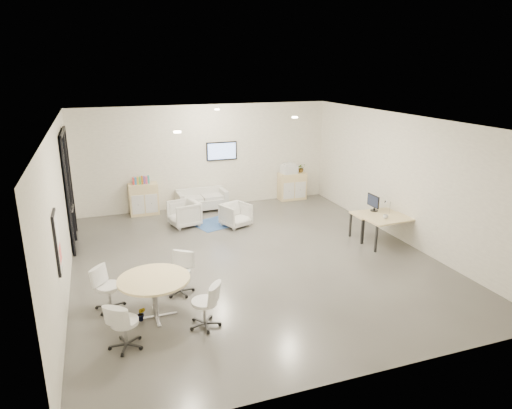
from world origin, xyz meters
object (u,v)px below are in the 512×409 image
object	(u,v)px
sideboard_left	(144,199)
sideboard_right	(292,186)
desk_rear	(377,215)
armchair_left	(184,213)
round_table	(154,282)
desk_front	(392,220)
armchair_right	(236,214)
loveseat	(202,200)

from	to	relation	value
sideboard_left	sideboard_right	size ratio (longest dim) A/B	1.05
sideboard_left	desk_rear	xyz separation A→B (m)	(5.51, -4.00, 0.14)
armchair_left	desk_rear	xyz separation A→B (m)	(4.57, -2.57, 0.22)
round_table	armchair_left	bearing A→B (deg)	73.13
desk_front	round_table	size ratio (longest dim) A/B	1.12
armchair_right	round_table	xyz separation A→B (m)	(-2.78, -4.17, 0.33)
sideboard_right	desk_front	world-z (taller)	sideboard_right
sideboard_right	desk_rear	world-z (taller)	sideboard_right
desk_rear	desk_front	bearing A→B (deg)	-82.25
sideboard_right	armchair_right	xyz separation A→B (m)	(-2.57, -1.94, -0.09)
sideboard_left	sideboard_right	xyz separation A→B (m)	(4.87, 0.00, -0.02)
armchair_right	desk_front	distance (m)	4.20
sideboard_left	armchair_right	xyz separation A→B (m)	(2.30, -1.94, -0.12)
sideboard_right	desk_rear	bearing A→B (deg)	-80.94
desk_front	desk_rear	bearing A→B (deg)	91.88
sideboard_right	armchair_left	world-z (taller)	sideboard_right
loveseat	armchair_left	xyz separation A→B (m)	(-0.80, -1.30, 0.08)
loveseat	round_table	xyz separation A→B (m)	(-2.21, -5.97, 0.38)
sideboard_left	round_table	bearing A→B (deg)	-94.47
armchair_left	desk_rear	world-z (taller)	armchair_left
sideboard_right	desk_front	xyz separation A→B (m)	(0.70, -4.56, 0.19)
desk_front	armchair_right	bearing A→B (deg)	136.83
sideboard_left	desk_front	xyz separation A→B (m)	(5.57, -4.56, 0.17)
armchair_left	armchair_right	world-z (taller)	armchair_left
sideboard_left	armchair_right	size ratio (longest dim) A/B	1.33
loveseat	desk_rear	bearing A→B (deg)	-48.38
loveseat	armchair_left	bearing A→B (deg)	-124.25
round_table	loveseat	bearing A→B (deg)	69.66
armchair_right	round_table	size ratio (longest dim) A/B	0.56
sideboard_right	armchair_right	size ratio (longest dim) A/B	1.27
desk_rear	round_table	size ratio (longest dim) A/B	1.04
desk_front	loveseat	bearing A→B (deg)	126.49
armchair_left	round_table	bearing A→B (deg)	-29.38
sideboard_left	round_table	world-z (taller)	sideboard_left
sideboard_right	armchair_right	bearing A→B (deg)	-142.97
loveseat	desk_front	distance (m)	5.87
armchair_left	desk_front	bearing A→B (deg)	43.43
sideboard_left	loveseat	size ratio (longest dim) A/B	0.62
sideboard_right	round_table	distance (m)	8.12
loveseat	sideboard_right	bearing A→B (deg)	-0.20
desk_front	round_table	bearing A→B (deg)	-170.11
armchair_right	desk_front	xyz separation A→B (m)	(3.27, -2.62, 0.28)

